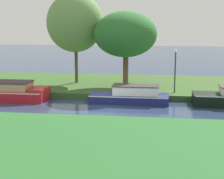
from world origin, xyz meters
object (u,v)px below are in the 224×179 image
object	(u,v)px
navy_barge	(131,96)
willow_tree_left	(75,23)
willow_tree_centre	(125,34)
lamp_post	(175,66)
mooring_post_near	(10,86)

from	to	relation	value
navy_barge	willow_tree_left	xyz separation A→B (m)	(-5.10, 5.20, 4.91)
willow_tree_left	willow_tree_centre	distance (m)	4.52
willow_tree_left	lamp_post	distance (m)	9.24
navy_barge	willow_tree_left	size ratio (longest dim) A/B	0.73
willow_tree_left	lamp_post	size ratio (longest dim) A/B	2.37
navy_barge	willow_tree_left	bearing A→B (deg)	134.48
navy_barge	lamp_post	distance (m)	4.08
lamp_post	mooring_post_near	xyz separation A→B (m)	(-12.39, -0.54, -1.70)
mooring_post_near	navy_barge	bearing A→B (deg)	-8.99
navy_barge	willow_tree_centre	distance (m)	5.76
navy_barge	willow_tree_centre	size ratio (longest dim) A/B	0.91
willow_tree_centre	mooring_post_near	world-z (taller)	willow_tree_centre
mooring_post_near	lamp_post	bearing A→B (deg)	2.50
willow_tree_left	mooring_post_near	size ratio (longest dim) A/B	14.57
navy_barge	mooring_post_near	xyz separation A→B (m)	(-9.37, 1.48, 0.15)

